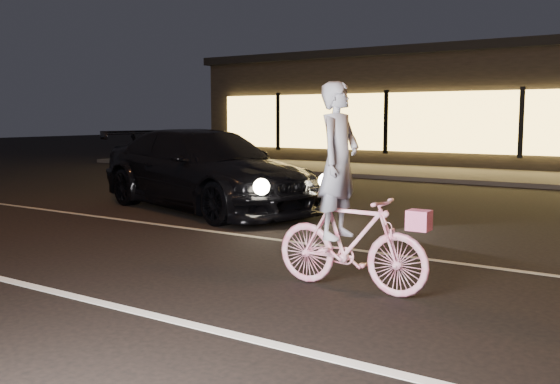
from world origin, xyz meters
The scene contains 7 objects.
ground centered at (0.00, 0.00, 0.00)m, with size 90.00×90.00×0.00m, color black.
lane_stripe_near centered at (0.00, -1.50, 0.00)m, with size 60.00×0.12×0.01m, color silver.
lane_stripe_far centered at (0.00, 2.00, 0.00)m, with size 60.00×0.10×0.01m, color gray.
sidewalk centered at (0.00, 13.00, 0.06)m, with size 30.00×4.00×0.12m, color #383533.
storefront centered at (0.00, 18.97, 2.15)m, with size 25.40×8.42×4.20m.
cyclist centered at (1.53, 0.23, 0.76)m, with size 1.69×0.58×2.13m.
sedan centered at (-3.34, 3.77, 0.77)m, with size 5.68×3.49×1.54m.
Camera 1 is at (4.41, -5.40, 1.78)m, focal length 40.00 mm.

